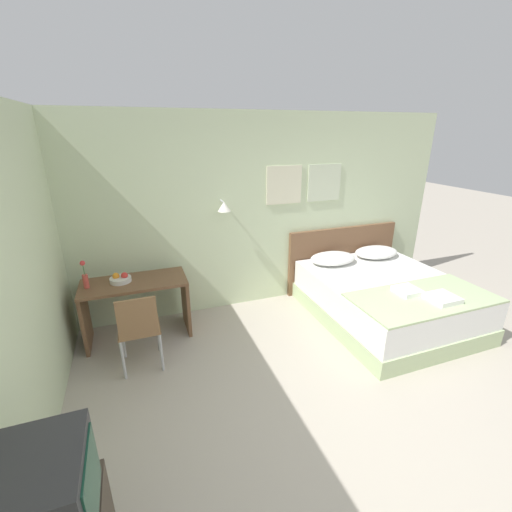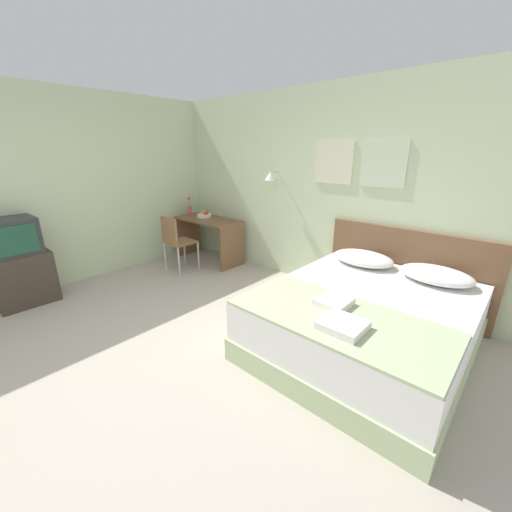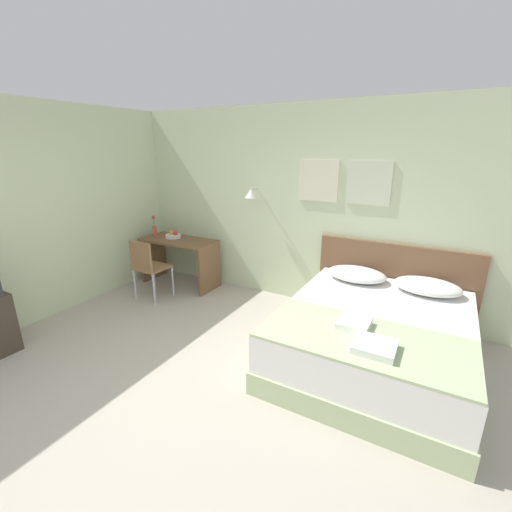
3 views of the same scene
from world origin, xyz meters
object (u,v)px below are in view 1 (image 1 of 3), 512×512
throw_blanket (424,298)px  television (34,500)px  pillow_right (376,252)px  flower_vase (85,277)px  desk (136,298)px  folded_towel_near_foot (407,291)px  fruit_bowl (120,279)px  desk_chair (139,326)px  bed (385,299)px  pillow_left (333,258)px  folded_towel_mid_bed (442,298)px  headboard (342,258)px

throw_blanket → television: 3.85m
pillow_right → flower_vase: bearing=-179.4°
desk → flower_vase: flower_vase is taller
folded_towel_near_foot → fruit_bowl: (-3.15, 1.18, 0.14)m
folded_towel_near_foot → desk_chair: bearing=171.2°
fruit_bowl → desk: bearing=-15.2°
bed → fruit_bowl: bearing=167.3°
bed → throw_blanket: size_ratio=1.21×
pillow_left → throw_blanket: 1.39m
flower_vase → fruit_bowl: bearing=6.4°
bed → pillow_left: 0.91m
folded_towel_near_foot → television: bearing=-157.2°
folded_towel_mid_bed → fruit_bowl: (-3.38, 1.47, 0.14)m
bed → flower_vase: bearing=169.2°
bed → desk: bearing=167.4°
throw_blanket → fruit_bowl: bearing=157.9°
folded_towel_mid_bed → desk_chair: (-3.24, 0.75, -0.11)m
pillow_right → television: television is taller
folded_towel_mid_bed → flower_vase: flower_vase is taller
bed → headboard: 1.07m
pillow_right → fruit_bowl: fruit_bowl is taller
bed → desk_chair: desk_chair is taller
pillow_right → desk: bearing=-179.3°
bed → pillow_right: (0.38, 0.74, 0.37)m
folded_towel_mid_bed → throw_blanket: bearing=129.9°
desk_chair → fruit_bowl: (-0.15, 0.72, 0.25)m
pillow_right → fruit_bowl: (-3.65, -0.01, 0.12)m
folded_towel_mid_bed → desk: 3.55m
desk → pillow_left: bearing=0.9°
folded_towel_mid_bed → fruit_bowl: size_ratio=1.30×
headboard → desk: headboard is taller
pillow_right → desk_chair: bearing=-168.3°
desk → fruit_bowl: fruit_bowl is taller
headboard → pillow_right: 0.52m
television → folded_towel_near_foot: bearing=22.8°
folded_towel_near_foot → television: (-3.49, -1.47, 0.23)m
bed → folded_towel_near_foot: 0.58m
headboard → throw_blanket: 1.65m
headboard → folded_towel_mid_bed: bearing=-86.2°
fruit_bowl → television: (-0.34, -2.65, 0.09)m
bed → folded_towel_mid_bed: bearing=-80.8°
headboard → folded_towel_near_foot: (-0.11, -1.50, 0.13)m
bed → flower_vase: flower_vase is taller
pillow_left → pillow_right: 0.77m
television → pillow_right: bearing=33.7°
pillow_right → folded_towel_near_foot: size_ratio=2.55×
pillow_left → pillow_right: size_ratio=1.00×
desk_chair → television: bearing=-104.0°
desk_chair → folded_towel_mid_bed: bearing=-13.1°
throw_blanket → folded_towel_mid_bed: (0.12, -0.14, 0.04)m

